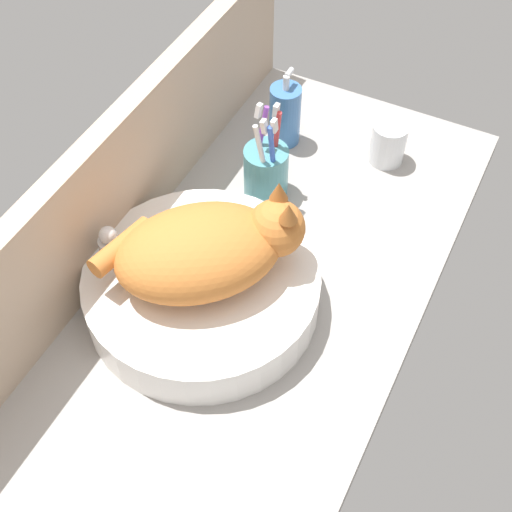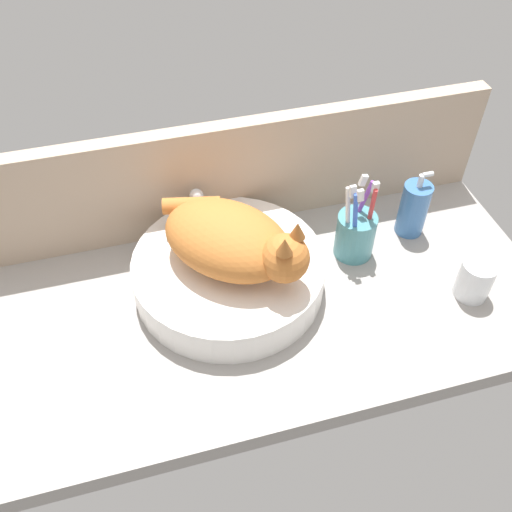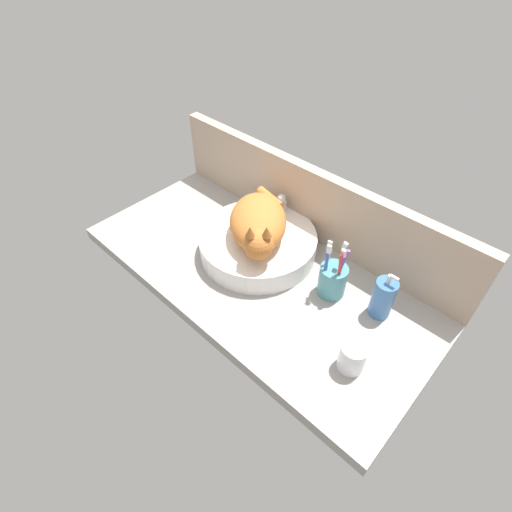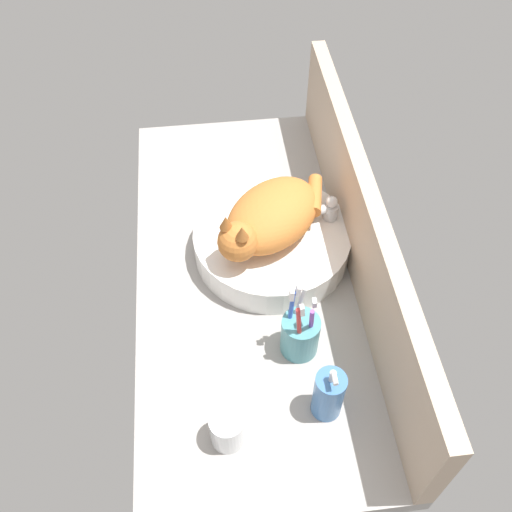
# 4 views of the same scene
# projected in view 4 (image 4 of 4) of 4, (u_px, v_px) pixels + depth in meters

# --- Properties ---
(ground_plane) EXTENTS (1.11, 0.53, 0.04)m
(ground_plane) POSITION_uv_depth(u_px,v_px,m) (250.00, 275.00, 1.35)
(ground_plane) COLOR #9E9993
(backsplash_panel) EXTENTS (1.11, 0.04, 0.24)m
(backsplash_panel) POSITION_uv_depth(u_px,v_px,m) (360.00, 226.00, 1.26)
(backsplash_panel) COLOR tan
(backsplash_panel) RESTS_ON ground_plane
(sink_basin) EXTENTS (0.37, 0.37, 0.07)m
(sink_basin) POSITION_uv_depth(u_px,v_px,m) (272.00, 241.00, 1.35)
(sink_basin) COLOR white
(sink_basin) RESTS_ON ground_plane
(cat) EXTENTS (0.30, 0.30, 0.14)m
(cat) POSITION_uv_depth(u_px,v_px,m) (269.00, 218.00, 1.27)
(cat) COLOR #CC7533
(cat) RESTS_ON sink_basin
(faucet) EXTENTS (0.05, 0.12, 0.14)m
(faucet) POSITION_uv_depth(u_px,v_px,m) (325.00, 218.00, 1.34)
(faucet) COLOR silver
(faucet) RESTS_ON ground_plane
(soap_dispenser) EXTENTS (0.06, 0.06, 0.15)m
(soap_dispenser) POSITION_uv_depth(u_px,v_px,m) (328.00, 394.00, 1.07)
(soap_dispenser) COLOR #3F72B2
(soap_dispenser) RESTS_ON ground_plane
(toothbrush_cup) EXTENTS (0.08, 0.08, 0.19)m
(toothbrush_cup) POSITION_uv_depth(u_px,v_px,m) (300.00, 334.00, 1.17)
(toothbrush_cup) COLOR teal
(toothbrush_cup) RESTS_ON ground_plane
(water_glass) EXTENTS (0.07, 0.07, 0.08)m
(water_glass) POSITION_uv_depth(u_px,v_px,m) (227.00, 430.00, 1.06)
(water_glass) COLOR white
(water_glass) RESTS_ON ground_plane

